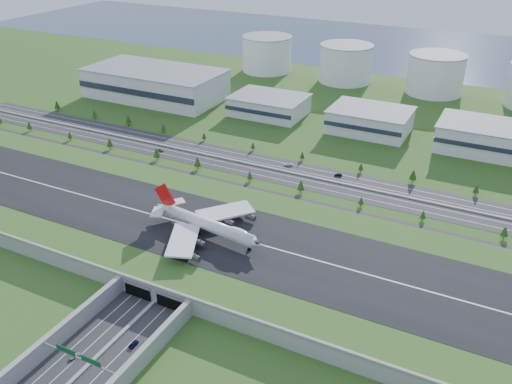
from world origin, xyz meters
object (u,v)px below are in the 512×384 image
at_px(car_0, 75,356).
at_px(car_4, 161,150).
at_px(fuel_tank_a, 267,54).
at_px(car_7, 288,165).
at_px(boeing_747, 207,224).
at_px(car_2, 134,344).
at_px(car_5, 338,175).

bearing_deg(car_0, car_4, 136.37).
height_order(fuel_tank_a, car_4, fuel_tank_a).
bearing_deg(car_7, car_4, -102.49).
distance_m(boeing_747, car_2, 73.60).
distance_m(car_0, car_7, 194.95).
distance_m(car_0, car_2, 22.11).
xyz_separation_m(fuel_tank_a, car_5, (149.97, -205.56, -16.59)).
relative_size(car_2, car_7, 0.84).
bearing_deg(car_4, car_2, -131.59).
height_order(car_0, car_4, car_4).
xyz_separation_m(fuel_tank_a, boeing_747, (118.81, -313.30, -3.60)).
relative_size(boeing_747, car_7, 11.87).
xyz_separation_m(car_2, car_4, (-102.83, 161.24, 0.15)).
height_order(boeing_747, car_5, boeing_747).
bearing_deg(boeing_747, car_5, 81.70).
bearing_deg(car_2, boeing_747, -85.93).
bearing_deg(fuel_tank_a, car_5, -53.89).
bearing_deg(car_0, car_7, 109.32).
bearing_deg(car_5, boeing_747, -35.75).
distance_m(car_4, car_5, 125.79).
distance_m(car_2, car_7, 180.00).
xyz_separation_m(boeing_747, car_7, (-3.46, 107.74, -12.96)).
height_order(car_2, car_5, car_5).
xyz_separation_m(fuel_tank_a, car_2, (128.35, -385.09, -16.72)).
height_order(fuel_tank_a, car_7, fuel_tank_a).
bearing_deg(car_0, fuel_tank_a, 125.85).
distance_m(fuel_tank_a, car_0, 416.32).
bearing_deg(boeing_747, car_4, 144.04).
xyz_separation_m(fuel_tank_a, car_0, (112.49, -400.49, -16.62)).
distance_m(fuel_tank_a, car_7, 236.29).
height_order(fuel_tank_a, boeing_747, fuel_tank_a).
bearing_deg(boeing_747, fuel_tank_a, 118.60).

